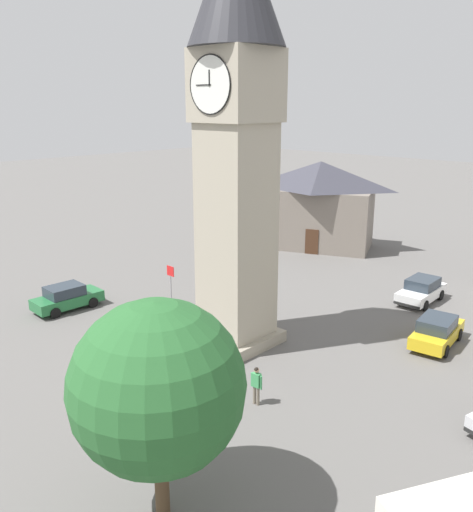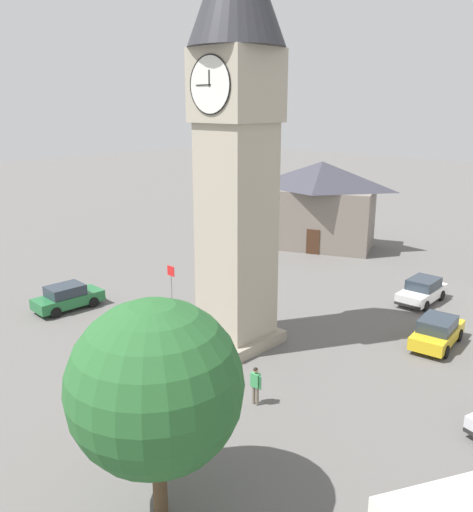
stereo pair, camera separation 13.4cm
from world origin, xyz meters
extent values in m
plane|color=#605E5B|center=(0.00, 0.00, 0.00)|extent=(200.00, 200.00, 0.00)
cube|color=gray|center=(0.00, 0.00, 0.30)|extent=(3.74, 3.74, 0.60)
cube|color=#ADA38E|center=(0.00, 0.00, 5.91)|extent=(2.99, 2.99, 10.62)
cube|color=#ADA38E|center=(0.00, 0.00, 12.86)|extent=(3.35, 3.35, 3.29)
cylinder|color=white|center=(0.00, 1.71, 12.86)|extent=(2.51, 0.04, 2.51)
torus|color=black|center=(0.00, 1.72, 12.86)|extent=(2.57, 0.06, 2.57)
cube|color=black|center=(0.00, 1.75, 13.14)|extent=(0.05, 0.02, 0.70)
cube|color=black|center=(0.38, 1.75, 12.86)|extent=(0.95, 0.02, 0.04)
cylinder|color=white|center=(0.00, -1.71, 12.86)|extent=(2.51, 0.04, 2.51)
torus|color=black|center=(0.00, -1.72, 12.86)|extent=(2.57, 0.06, 2.57)
cube|color=white|center=(-4.37, -12.28, 0.59)|extent=(1.85, 4.16, 0.64)
cube|color=#28333D|center=(-4.36, -12.43, 1.21)|extent=(1.64, 2.16, 0.64)
cylinder|color=black|center=(-5.22, -11.08, 0.32)|extent=(0.24, 0.65, 0.64)
cylinder|color=black|center=(-3.62, -11.02, 0.32)|extent=(0.24, 0.65, 0.64)
cylinder|color=black|center=(-5.12, -13.54, 0.32)|extent=(0.24, 0.65, 0.64)
cylinder|color=black|center=(-3.53, -13.48, 0.32)|extent=(0.24, 0.65, 0.64)
cube|color=black|center=(-4.45, -10.26, 0.37)|extent=(1.67, 0.18, 0.16)
cube|color=gold|center=(-7.76, -6.90, 0.59)|extent=(2.20, 4.28, 0.64)
cube|color=#28333D|center=(-7.78, -6.75, 1.21)|extent=(1.81, 2.28, 0.64)
cylinder|color=black|center=(-6.81, -8.02, 0.32)|extent=(0.30, 0.66, 0.64)
cylinder|color=black|center=(-8.40, -8.22, 0.32)|extent=(0.30, 0.66, 0.64)
cylinder|color=black|center=(-7.12, -5.58, 0.32)|extent=(0.30, 0.66, 0.64)
cylinder|color=black|center=(-8.71, -5.78, 0.32)|extent=(0.30, 0.66, 0.64)
cube|color=black|center=(-7.51, -8.91, 0.37)|extent=(1.67, 0.33, 0.16)
cube|color=#236B38|center=(10.66, 3.68, 0.59)|extent=(1.84, 4.16, 0.64)
cube|color=#28333D|center=(10.67, 3.83, 1.21)|extent=(1.63, 2.15, 0.64)
cylinder|color=black|center=(11.42, 2.42, 0.32)|extent=(0.24, 0.65, 0.64)
cylinder|color=black|center=(9.82, 2.47, 0.32)|extent=(0.24, 0.65, 0.64)
cylinder|color=black|center=(11.50, 4.88, 0.32)|extent=(0.24, 0.65, 0.64)
cylinder|color=black|center=(9.90, 4.93, 0.32)|extent=(0.24, 0.65, 0.64)
cube|color=black|center=(10.59, 1.66, 0.37)|extent=(1.67, 0.18, 0.16)
cylinder|color=#706656|center=(-4.72, 3.88, 0.41)|extent=(0.13, 0.13, 0.82)
cylinder|color=#706656|center=(-4.89, 3.87, 0.41)|extent=(0.13, 0.13, 0.82)
cube|color=#3F9959|center=(-4.81, 3.88, 1.12)|extent=(0.38, 0.25, 0.60)
cylinder|color=#3F9959|center=(-4.57, 3.90, 1.07)|extent=(0.09, 0.09, 0.60)
cylinder|color=#3F9959|center=(-5.04, 3.85, 1.07)|extent=(0.09, 0.09, 0.60)
sphere|color=tan|center=(-4.81, 3.88, 1.57)|extent=(0.22, 0.22, 0.22)
sphere|color=black|center=(-4.81, 3.89, 1.59)|extent=(0.20, 0.20, 0.20)
cylinder|color=brown|center=(-6.83, 10.47, 1.26)|extent=(0.44, 0.44, 2.53)
sphere|color=#28602D|center=(-6.83, 10.47, 4.31)|extent=(5.11, 5.11, 5.11)
cube|color=slate|center=(8.31, -19.13, 2.55)|extent=(10.08, 8.22, 5.09)
pyramid|color=#383842|center=(8.31, -19.13, 6.25)|extent=(10.59, 8.63, 2.32)
cube|color=#422819|center=(7.27, -16.74, 1.05)|extent=(1.04, 0.51, 2.10)
cylinder|color=gray|center=(5.91, -0.52, 1.10)|extent=(0.07, 0.07, 2.20)
cube|color=red|center=(5.91, -0.52, 2.50)|extent=(0.60, 0.04, 0.60)
camera|label=1|loc=(-17.86, 18.84, 12.05)|focal=37.70mm
camera|label=2|loc=(-17.96, 18.75, 12.05)|focal=37.70mm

